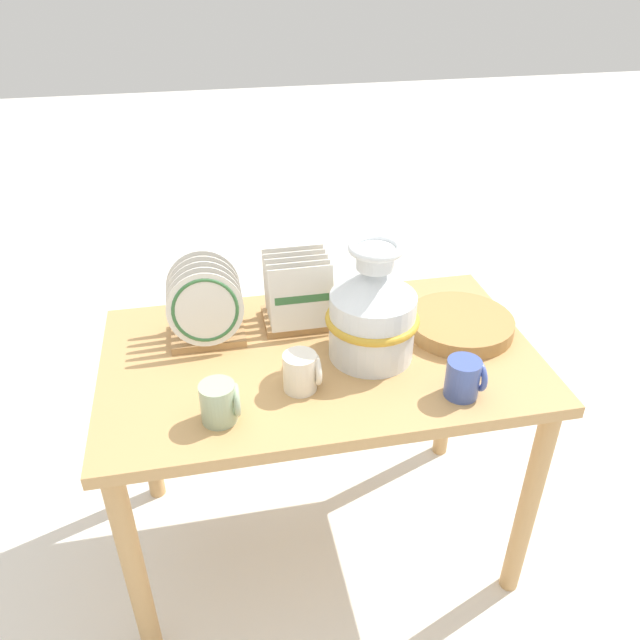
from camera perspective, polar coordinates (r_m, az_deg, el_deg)
ground_plane at (r=2.25m, az=0.00°, el=-19.01°), size 14.00×14.00×0.00m
display_table at (r=1.79m, az=0.00°, el=-5.88°), size 1.19×0.71×0.76m
ceramic_vase at (r=1.65m, az=4.84°, el=0.89°), size 0.25×0.25×0.33m
dish_rack_round_plates at (r=1.77m, az=-10.43°, el=0.96°), size 0.21×0.19×0.23m
dish_rack_square_plates at (r=1.82m, az=-2.01°, el=1.92°), size 0.21×0.18×0.21m
wicker_charger_stack at (r=1.85m, az=12.67°, el=-0.37°), size 0.31×0.31×0.04m
mug_sage_glaze at (r=1.50m, az=-9.09°, el=-7.44°), size 0.09×0.09×0.10m
mug_cobalt_glaze at (r=1.59m, az=13.07°, el=-5.17°), size 0.09×0.09×0.10m
mug_cream_glaze at (r=1.57m, az=-1.66°, el=-4.75°), size 0.09×0.09×0.10m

